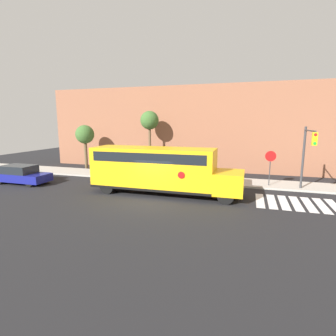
# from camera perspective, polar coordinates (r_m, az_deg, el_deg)

# --- Properties ---
(ground_plane) EXTENTS (60.00, 60.00, 0.00)m
(ground_plane) POSITION_cam_1_polar(r_m,az_deg,el_deg) (16.91, -3.61, -7.00)
(ground_plane) COLOR black
(sidewalk_strip) EXTENTS (44.00, 3.00, 0.15)m
(sidewalk_strip) POSITION_cam_1_polar(r_m,az_deg,el_deg) (22.88, 2.18, -2.27)
(sidewalk_strip) COLOR #B2ADA3
(sidewalk_strip) RESTS_ON ground
(building_backdrop) EXTENTS (32.00, 4.00, 8.55)m
(building_backdrop) POSITION_cam_1_polar(r_m,az_deg,el_deg) (28.70, 5.65, 8.64)
(building_backdrop) COLOR #935B42
(building_backdrop) RESTS_ON ground
(crosswalk_stripes) EXTENTS (4.70, 3.20, 0.01)m
(crosswalk_stripes) POSITION_cam_1_polar(r_m,az_deg,el_deg) (18.04, 26.11, -6.92)
(crosswalk_stripes) COLOR white
(crosswalk_stripes) RESTS_ON ground
(school_bus) EXTENTS (10.29, 2.57, 3.20)m
(school_bus) POSITION_cam_1_polar(r_m,az_deg,el_deg) (17.98, -2.01, 0.02)
(school_bus) COLOR yellow
(school_bus) RESTS_ON ground
(parked_car) EXTENTS (4.55, 1.83, 1.48)m
(parked_car) POSITION_cam_1_polar(r_m,az_deg,el_deg) (24.36, -29.36, -1.24)
(parked_car) COLOR navy
(parked_car) RESTS_ON ground
(stop_sign) EXTENTS (0.79, 0.10, 2.80)m
(stop_sign) POSITION_cam_1_polar(r_m,az_deg,el_deg) (21.18, 21.36, 1.04)
(stop_sign) COLOR #38383A
(stop_sign) RESTS_ON ground
(traffic_light) EXTENTS (0.28, 3.17, 4.62)m
(traffic_light) POSITION_cam_1_polar(r_m,az_deg,el_deg) (20.07, 28.03, 3.56)
(traffic_light) COLOR #38383A
(traffic_light) RESTS_ON ground
(tree_near_sidewalk) EXTENTS (1.93, 1.93, 4.62)m
(tree_near_sidewalk) POSITION_cam_1_polar(r_m,az_deg,el_deg) (28.94, -17.65, 6.81)
(tree_near_sidewalk) COLOR brown
(tree_near_sidewalk) RESTS_ON ground
(tree_far_sidewalk) EXTENTS (1.81, 1.81, 6.00)m
(tree_far_sidewalk) POSITION_cam_1_polar(r_m,az_deg,el_deg) (26.09, -4.04, 10.06)
(tree_far_sidewalk) COLOR brown
(tree_far_sidewalk) RESTS_ON ground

